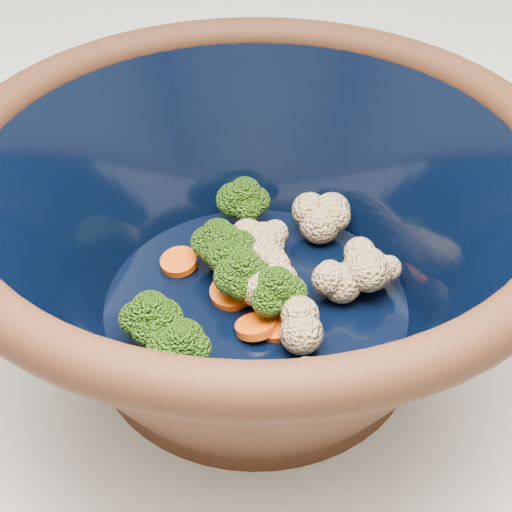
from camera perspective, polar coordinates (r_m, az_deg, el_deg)
The scene contains 2 objects.
mixing_bowl at distance 0.48m, azimuth 0.00°, elevation 1.53°, with size 0.42×0.42×0.17m.
vegetable_pile at distance 0.51m, azimuth 0.40°, elevation -1.12°, with size 0.19×0.20×0.05m.
Camera 1 is at (0.01, -0.48, 1.29)m, focal length 50.00 mm.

